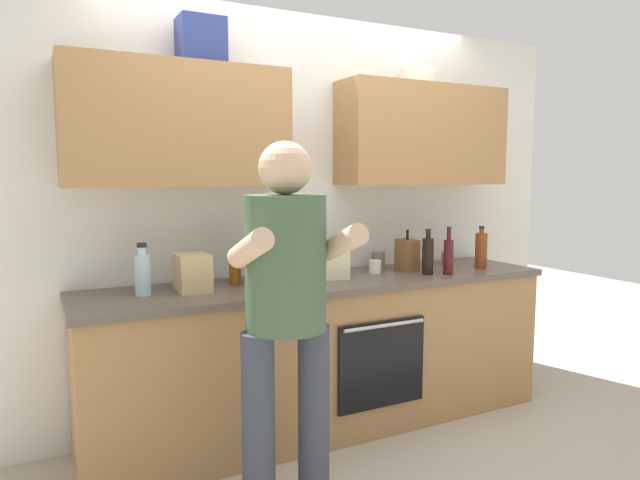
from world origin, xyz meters
name	(u,v)px	position (x,y,z in m)	size (l,w,h in m)	color
ground_plane	(327,425)	(0.00, 0.00, 0.00)	(12.00, 12.00, 0.00)	#B2A893
back_wall_unit	(306,177)	(0.00, 0.27, 1.50)	(4.00, 0.38, 2.50)	silver
counter	(327,353)	(0.00, 0.00, 0.45)	(2.84, 0.67, 0.90)	#A37547
person_standing	(286,303)	(-0.59, -0.76, 0.98)	(0.49, 0.45, 1.65)	#383D4C
bottle_soy	(428,255)	(0.64, -0.13, 1.02)	(0.07, 0.07, 0.28)	black
bottle_syrup	(235,270)	(-0.52, 0.12, 0.98)	(0.07, 0.07, 0.22)	#8C4C14
bottle_wine	(448,256)	(0.75, -0.19, 1.02)	(0.06, 0.06, 0.30)	#471419
bottle_vinegar	(481,250)	(1.10, -0.09, 1.02)	(0.08, 0.08, 0.28)	brown
bottle_water	(143,273)	(-1.04, 0.04, 1.02)	(0.08, 0.08, 0.27)	silver
cup_ceramic	(448,259)	(0.99, 0.10, 0.95)	(0.09, 0.09, 0.09)	#BF4C47
cup_stoneware	(378,260)	(0.49, 0.21, 0.95)	(0.09, 0.09, 0.11)	slate
cup_coffee	(375,267)	(0.37, 0.06, 0.94)	(0.08, 0.08, 0.08)	white
knife_block	(407,255)	(0.61, 0.04, 1.00)	(0.10, 0.14, 0.26)	brown
potted_herb	(263,255)	(-0.38, 0.04, 1.06)	(0.21, 0.21, 0.29)	#9E6647
grocery_bag_rice	(331,261)	(0.04, 0.02, 1.01)	(0.20, 0.15, 0.22)	beige
grocery_bag_bread	(193,273)	(-0.79, 0.03, 1.00)	(0.17, 0.22, 0.20)	tan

